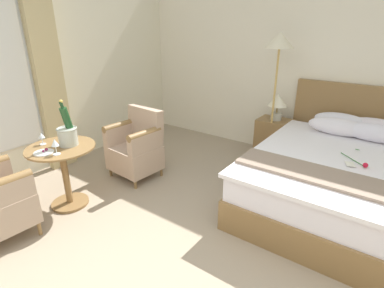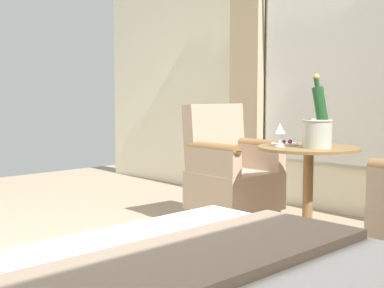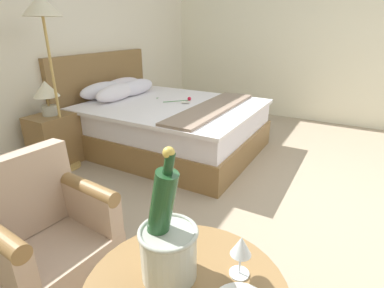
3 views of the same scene
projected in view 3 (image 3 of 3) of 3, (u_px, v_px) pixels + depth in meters
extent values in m
plane|color=tan|center=(338.00, 219.00, 2.52)|extent=(8.03, 8.03, 0.00)
cube|color=#EDE2CA|center=(51.00, 37.00, 3.53)|extent=(5.86, 0.12, 2.77)
cube|color=#EEE7C9|center=(374.00, 35.00, 4.37)|extent=(0.12, 6.65, 2.77)
cube|color=olive|center=(170.00, 137.00, 3.92)|extent=(1.67, 2.17, 0.32)
cube|color=white|center=(169.00, 116.00, 3.81)|extent=(1.62, 2.11, 0.25)
cube|color=white|center=(173.00, 105.00, 3.73)|extent=(1.70, 2.04, 0.04)
cube|color=gray|center=(212.00, 108.00, 3.47)|extent=(1.67, 0.39, 0.03)
cube|color=olive|center=(102.00, 84.00, 4.22)|extent=(1.75, 0.08, 0.85)
ellipsoid|color=white|center=(102.00, 90.00, 3.98)|extent=(0.71, 0.26, 0.21)
ellipsoid|color=white|center=(123.00, 85.00, 4.30)|extent=(0.71, 0.26, 0.23)
ellipsoid|color=white|center=(116.00, 93.00, 3.86)|extent=(0.71, 0.25, 0.23)
ellipsoid|color=white|center=(136.00, 87.00, 4.19)|extent=(0.70, 0.25, 0.23)
cylinder|color=#2D6628|center=(176.00, 101.00, 3.81)|extent=(0.26, 0.24, 0.01)
sphere|color=red|center=(189.00, 99.00, 3.85)|extent=(0.05, 0.05, 0.05)
ellipsoid|color=#33702D|center=(157.00, 98.00, 3.94)|extent=(0.05, 0.03, 0.01)
cube|color=white|center=(186.00, 102.00, 3.75)|extent=(0.11, 0.13, 0.00)
cube|color=olive|center=(55.00, 140.00, 3.41)|extent=(0.49, 0.37, 0.60)
sphere|color=#B7B2A8|center=(72.00, 123.00, 3.57)|extent=(0.02, 0.02, 0.02)
cylinder|color=#B4B2A3|center=(49.00, 110.00, 3.28)|extent=(0.16, 0.16, 0.11)
cylinder|color=olive|center=(48.00, 101.00, 3.24)|extent=(0.02, 0.02, 0.10)
cone|color=#EFE5C6|center=(46.00, 89.00, 3.19)|extent=(0.27, 0.27, 0.17)
cylinder|color=tan|center=(68.00, 166.00, 3.44)|extent=(0.28, 0.28, 0.03)
cylinder|color=tan|center=(57.00, 97.00, 3.15)|extent=(0.03, 0.03, 1.57)
cone|color=beige|center=(41.00, 5.00, 2.82)|extent=(0.37, 0.37, 0.20)
cylinder|color=#AEB4A7|center=(169.00, 254.00, 1.03)|extent=(0.19, 0.19, 0.18)
torus|color=#AEB4A7|center=(168.00, 232.00, 1.00)|extent=(0.21, 0.21, 0.02)
cylinder|color=white|center=(168.00, 237.00, 1.00)|extent=(0.17, 0.17, 0.03)
cylinder|color=#1E4723|center=(161.00, 212.00, 0.98)|extent=(0.08, 0.13, 0.32)
cylinder|color=#193D1E|center=(169.00, 163.00, 0.90)|extent=(0.03, 0.04, 0.08)
sphere|color=gold|center=(169.00, 153.00, 0.88)|extent=(0.04, 0.04, 0.04)
cylinder|color=white|center=(239.00, 273.00, 1.06)|extent=(0.07, 0.07, 0.01)
cylinder|color=white|center=(240.00, 263.00, 1.05)|extent=(0.01, 0.01, 0.08)
cone|color=white|center=(241.00, 246.00, 1.02)|extent=(0.07, 0.07, 0.07)
cylinder|color=olive|center=(121.00, 282.00, 1.83)|extent=(0.04, 0.04, 0.11)
cylinder|color=olive|center=(76.00, 254.00, 2.06)|extent=(0.04, 0.04, 0.11)
cube|color=tan|center=(56.00, 266.00, 1.67)|extent=(0.63, 0.57, 0.31)
cube|color=tan|center=(21.00, 194.00, 1.64)|extent=(0.57, 0.20, 0.47)
cube|color=tan|center=(0.00, 254.00, 1.37)|extent=(0.13, 0.49, 0.23)
cube|color=tan|center=(88.00, 205.00, 1.75)|extent=(0.13, 0.49, 0.23)
cylinder|color=olive|center=(86.00, 188.00, 1.70)|extent=(0.13, 0.49, 0.09)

